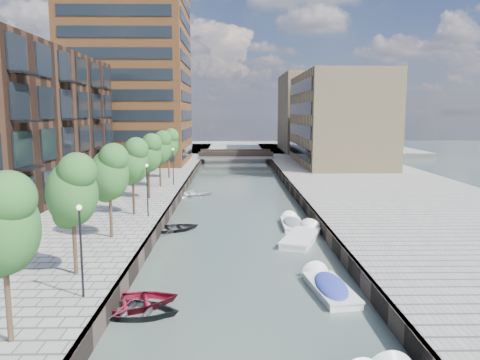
{
  "coord_description": "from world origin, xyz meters",
  "views": [
    {
      "loc": [
        -0.65,
        -11.7,
        9.02
      ],
      "look_at": [
        0.0,
        26.5,
        3.5
      ],
      "focal_mm": 35.0,
      "sensor_mm": 36.0,
      "label": 1
    }
  ],
  "objects_px": {
    "tree_3": "(132,160)",
    "motorboat_4": "(292,224)",
    "tree_5": "(160,147)",
    "sloop_3": "(193,196)",
    "motorboat_2": "(303,237)",
    "tree_1": "(72,189)",
    "motorboat_3": "(328,287)",
    "tree_0": "(2,222)",
    "sloop_4": "(173,231)",
    "car": "(307,159)",
    "tree_4": "(148,153)",
    "bridge": "(236,155)",
    "tree_6": "(168,143)",
    "sloop_1": "(133,315)",
    "sloop_2": "(131,308)",
    "tree_2": "(109,171)"
  },
  "relations": [
    {
      "from": "tree_3",
      "to": "motorboat_4",
      "type": "bearing_deg",
      "value": -0.61
    },
    {
      "from": "tree_5",
      "to": "motorboat_4",
      "type": "xyz_separation_m",
      "value": [
        12.63,
        -14.13,
        -5.13
      ]
    },
    {
      "from": "sloop_3",
      "to": "motorboat_2",
      "type": "bearing_deg",
      "value": -158.09
    },
    {
      "from": "tree_1",
      "to": "motorboat_3",
      "type": "relative_size",
      "value": 1.19
    },
    {
      "from": "tree_0",
      "to": "tree_1",
      "type": "relative_size",
      "value": 1.0
    },
    {
      "from": "sloop_4",
      "to": "tree_3",
      "type": "bearing_deg",
      "value": 40.93
    },
    {
      "from": "tree_1",
      "to": "car",
      "type": "distance_m",
      "value": 55.28
    },
    {
      "from": "tree_4",
      "to": "motorboat_3",
      "type": "bearing_deg",
      "value": -58.69
    },
    {
      "from": "bridge",
      "to": "motorboat_4",
      "type": "relative_size",
      "value": 2.87
    },
    {
      "from": "bridge",
      "to": "motorboat_4",
      "type": "bearing_deg",
      "value": -85.0
    },
    {
      "from": "tree_6",
      "to": "car",
      "type": "xyz_separation_m",
      "value": [
        19.88,
        16.45,
        -3.7
      ]
    },
    {
      "from": "sloop_1",
      "to": "motorboat_4",
      "type": "bearing_deg",
      "value": -21.6
    },
    {
      "from": "tree_3",
      "to": "car",
      "type": "height_order",
      "value": "tree_3"
    },
    {
      "from": "tree_6",
      "to": "motorboat_3",
      "type": "bearing_deg",
      "value": -69.98
    },
    {
      "from": "tree_3",
      "to": "sloop_2",
      "type": "relative_size",
      "value": 1.3
    },
    {
      "from": "sloop_3",
      "to": "car",
      "type": "distance_m",
      "value": 28.94
    },
    {
      "from": "motorboat_3",
      "to": "motorboat_4",
      "type": "distance_m",
      "value": 13.79
    },
    {
      "from": "tree_1",
      "to": "sloop_3",
      "type": "relative_size",
      "value": 1.44
    },
    {
      "from": "tree_5",
      "to": "motorboat_2",
      "type": "bearing_deg",
      "value": -54.37
    },
    {
      "from": "tree_2",
      "to": "tree_6",
      "type": "height_order",
      "value": "same"
    },
    {
      "from": "bridge",
      "to": "sloop_4",
      "type": "distance_m",
      "value": 48.81
    },
    {
      "from": "tree_1",
      "to": "motorboat_4",
      "type": "bearing_deg",
      "value": 47.68
    },
    {
      "from": "motorboat_2",
      "to": "car",
      "type": "bearing_deg",
      "value": 80.54
    },
    {
      "from": "sloop_3",
      "to": "sloop_4",
      "type": "bearing_deg",
      "value": 172.93
    },
    {
      "from": "tree_3",
      "to": "motorboat_2",
      "type": "distance_m",
      "value": 14.54
    },
    {
      "from": "tree_4",
      "to": "motorboat_3",
      "type": "relative_size",
      "value": 1.19
    },
    {
      "from": "tree_3",
      "to": "sloop_4",
      "type": "height_order",
      "value": "tree_3"
    },
    {
      "from": "motorboat_2",
      "to": "motorboat_4",
      "type": "xyz_separation_m",
      "value": [
        -0.33,
        3.94,
        0.07
      ]
    },
    {
      "from": "bridge",
      "to": "sloop_1",
      "type": "distance_m",
      "value": 63.9
    },
    {
      "from": "tree_1",
      "to": "bridge",
      "type": "bearing_deg",
      "value": 82.07
    },
    {
      "from": "bridge",
      "to": "sloop_3",
      "type": "xyz_separation_m",
      "value": [
        -4.93,
        -33.41,
        -1.39
      ]
    },
    {
      "from": "sloop_1",
      "to": "motorboat_2",
      "type": "xyz_separation_m",
      "value": [
        9.59,
        12.6,
        0.11
      ]
    },
    {
      "from": "tree_2",
      "to": "bridge",
      "type": "bearing_deg",
      "value": 81.05
    },
    {
      "from": "motorboat_4",
      "to": "car",
      "type": "xyz_separation_m",
      "value": [
        7.25,
        37.58,
        1.43
      ]
    },
    {
      "from": "tree_3",
      "to": "tree_4",
      "type": "relative_size",
      "value": 1.0
    },
    {
      "from": "motorboat_3",
      "to": "tree_3",
      "type": "bearing_deg",
      "value": 132.43
    },
    {
      "from": "sloop_2",
      "to": "motorboat_3",
      "type": "bearing_deg",
      "value": -97.89
    },
    {
      "from": "tree_1",
      "to": "motorboat_4",
      "type": "height_order",
      "value": "tree_1"
    },
    {
      "from": "tree_2",
      "to": "tree_3",
      "type": "distance_m",
      "value": 7.0
    },
    {
      "from": "motorboat_4",
      "to": "tree_0",
      "type": "bearing_deg",
      "value": -121.18
    },
    {
      "from": "tree_4",
      "to": "sloop_4",
      "type": "distance_m",
      "value": 10.56
    },
    {
      "from": "tree_4",
      "to": "sloop_1",
      "type": "bearing_deg",
      "value": -81.9
    },
    {
      "from": "tree_0",
      "to": "tree_6",
      "type": "height_order",
      "value": "same"
    },
    {
      "from": "tree_4",
      "to": "sloop_2",
      "type": "xyz_separation_m",
      "value": [
        3.1,
        -22.88,
        -5.31
      ]
    },
    {
      "from": "tree_0",
      "to": "tree_5",
      "type": "xyz_separation_m",
      "value": [
        0.0,
        35.0,
        0.0
      ]
    },
    {
      "from": "tree_6",
      "to": "sloop_4",
      "type": "xyz_separation_m",
      "value": [
        3.3,
        -22.51,
        -5.31
      ]
    },
    {
      "from": "tree_2",
      "to": "car",
      "type": "xyz_separation_m",
      "value": [
        19.88,
        44.45,
        -3.7
      ]
    },
    {
      "from": "tree_0",
      "to": "tree_4",
      "type": "height_order",
      "value": "same"
    },
    {
      "from": "tree_4",
      "to": "tree_6",
      "type": "bearing_deg",
      "value": 90.0
    },
    {
      "from": "sloop_3",
      "to": "motorboat_3",
      "type": "xyz_separation_m",
      "value": [
        9.16,
        -27.51,
        0.2
      ]
    }
  ]
}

